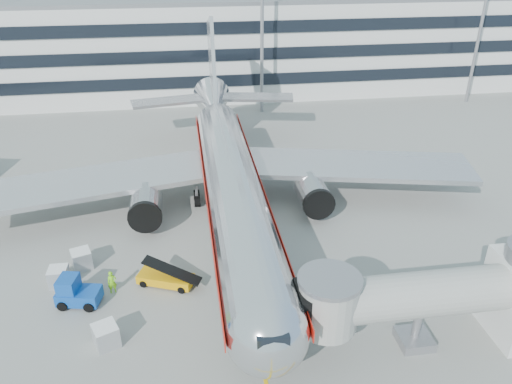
{
  "coord_description": "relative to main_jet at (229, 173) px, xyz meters",
  "views": [
    {
      "loc": [
        -3.85,
        -31.41,
        24.9
      ],
      "look_at": [
        2.03,
        7.96,
        4.0
      ],
      "focal_mm": 35.0,
      "sensor_mm": 36.0,
      "label": 1
    }
  ],
  "objects": [
    {
      "name": "ramp_worker",
      "position": [
        -10.27,
        -11.14,
        -3.29
      ],
      "size": [
        0.78,
        0.62,
        1.88
      ],
      "primitive_type": "imported",
      "rotation": [
        0.0,
        0.0,
        0.27
      ],
      "color": "#76D516",
      "rests_on": "ground"
    },
    {
      "name": "belt_loader",
      "position": [
        -6.23,
        -10.78,
        -3.61
      ],
      "size": [
        4.67,
        3.13,
        2.21
      ],
      "color": "orange",
      "rests_on": "ground"
    },
    {
      "name": "cargo_container_front",
      "position": [
        -10.1,
        -16.8,
        -3.42
      ],
      "size": [
        2.01,
        2.01,
        1.63
      ],
      "color": "#BBBDC3",
      "rests_on": "ground"
    },
    {
      "name": "lead_in_line",
      "position": [
        0.0,
        -1.72,
        -4.23
      ],
      "size": [
        0.25,
        70.0,
        0.01
      ],
      "primitive_type": "cube",
      "color": "#EDB50C",
      "rests_on": "ground"
    },
    {
      "name": "cargo_container_left",
      "position": [
        -14.54,
        -9.55,
        -3.46
      ],
      "size": [
        1.47,
        1.47,
        1.53
      ],
      "color": "#BBBDC3",
      "rests_on": "ground"
    },
    {
      "name": "light_mast_centre",
      "position": [
        8.0,
        30.28,
        10.64
      ],
      "size": [
        2.4,
        1.2,
        25.45
      ],
      "color": "gray",
      "rests_on": "ground"
    },
    {
      "name": "jet_bridge",
      "position": [
        12.18,
        -19.72,
        -0.36
      ],
      "size": [
        17.8,
        4.5,
        7.0
      ],
      "color": "silver",
      "rests_on": "ground"
    },
    {
      "name": "cargo_container_right",
      "position": [
        -13.12,
        -7.43,
        -3.43
      ],
      "size": [
        1.92,
        1.92,
        1.6
      ],
      "color": "#BBBDC3",
      "rests_on": "ground"
    },
    {
      "name": "light_mast_east",
      "position": [
        42.0,
        30.28,
        10.64
      ],
      "size": [
        2.4,
        1.2,
        25.45
      ],
      "color": "gray",
      "rests_on": "ground"
    },
    {
      "name": "main_jet",
      "position": [
        0.0,
        0.0,
        0.0
      ],
      "size": [
        50.95,
        48.7,
        16.06
      ],
      "color": "silver",
      "rests_on": "ground"
    },
    {
      "name": "baggage_tug",
      "position": [
        -12.79,
        -12.08,
        -3.22
      ],
      "size": [
        3.4,
        2.53,
        2.32
      ],
      "color": "#0E439E",
      "rests_on": "ground"
    },
    {
      "name": "ground",
      "position": [
        0.0,
        -11.72,
        -4.23
      ],
      "size": [
        180.0,
        180.0,
        0.0
      ],
      "primitive_type": "plane",
      "color": "gray",
      "rests_on": "ground"
    },
    {
      "name": "terminal",
      "position": [
        0.0,
        46.23,
        3.57
      ],
      "size": [
        150.0,
        24.25,
        15.6
      ],
      "color": "silver",
      "rests_on": "ground"
    }
  ]
}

